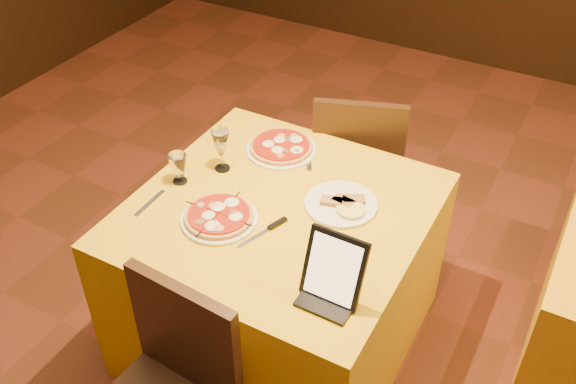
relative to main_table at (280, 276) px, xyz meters
The scene contains 11 objects.
main_table is the anchor object (origin of this frame).
chair_main_far 0.80m from the main_table, 90.00° to the left, with size 0.40×0.40×0.91m, color black, non-canonical shape.
pizza_near 0.46m from the main_table, 132.78° to the right, with size 0.29×0.29×0.03m.
pizza_far 0.55m from the main_table, 118.12° to the left, with size 0.30×0.30×0.03m.
cutlet_dish 0.46m from the main_table, 31.96° to the left, with size 0.28×0.28×0.03m.
wine_glass 0.58m from the main_table, 162.11° to the left, with size 0.07×0.07×0.19m, color #E3CC81, non-canonical shape.
water_glass 0.62m from the main_table, behind, with size 0.07×0.07×0.13m, color white, non-canonical shape.
tablet 0.69m from the main_table, 39.08° to the right, with size 0.20×0.02×0.24m, color black.
knife 0.42m from the main_table, 84.63° to the right, with size 0.20×0.02×0.01m, color silver.
fork_near 0.63m from the main_table, 154.00° to the right, with size 0.18×0.02×0.01m, color silver.
fork_far 0.51m from the main_table, 98.00° to the left, with size 0.18×0.02×0.01m, color #B6B5BD.
Camera 1 is at (0.75, -1.22, 2.33)m, focal length 40.00 mm.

